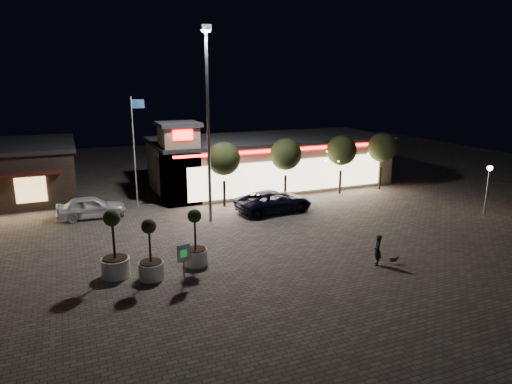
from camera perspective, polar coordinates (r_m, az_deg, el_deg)
name	(u,v)px	position (r m, az deg, el deg)	size (l,w,h in m)	color
ground	(220,272)	(22.87, -4.54, -9.88)	(90.00, 90.00, 0.00)	#685F54
retail_building	(266,161)	(39.72, 1.28, 3.89)	(20.40, 8.40, 6.10)	tan
floodlight_pole	(208,114)	(29.21, -6.03, 9.61)	(0.60, 0.40, 12.38)	gray
flagpole	(135,143)	(33.50, -14.88, 5.88)	(0.95, 0.10, 8.00)	white
lamp_post_east	(488,180)	(34.96, 27.05, 1.31)	(0.36, 0.36, 3.48)	gray
string_tree_a	(224,159)	(33.09, -4.06, 4.15)	(2.42, 2.42, 4.79)	#332319
string_tree_b	(286,154)	(34.98, 3.74, 4.70)	(2.42, 2.42, 4.79)	#332319
string_tree_c	(342,151)	(37.45, 10.64, 5.12)	(2.42, 2.42, 4.79)	#332319
string_tree_d	(382,148)	(39.77, 15.50, 5.36)	(2.42, 2.42, 4.79)	#332319
pickup_truck	(274,201)	(32.26, 2.28, -1.17)	(2.56, 5.56, 1.54)	black
white_sedan	(91,207)	(32.84, -19.91, -1.77)	(1.80, 4.46, 1.52)	white
pedestrian	(378,250)	(24.06, 14.95, -7.05)	(0.58, 0.38, 1.58)	black
dog	(394,259)	(24.62, 16.92, -7.99)	(0.52, 0.25, 0.28)	#59514C
planter_left	(115,256)	(22.92, -17.23, -7.67)	(1.35, 1.35, 3.32)	silver
planter_mid	(151,260)	(22.30, -13.02, -8.32)	(1.20, 1.20, 2.95)	silver
planter_right	(196,248)	(23.47, -7.57, -6.91)	(1.20, 1.20, 2.94)	silver
valet_sign	(184,257)	(21.27, -9.05, -7.98)	(0.63, 0.22, 1.93)	gray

